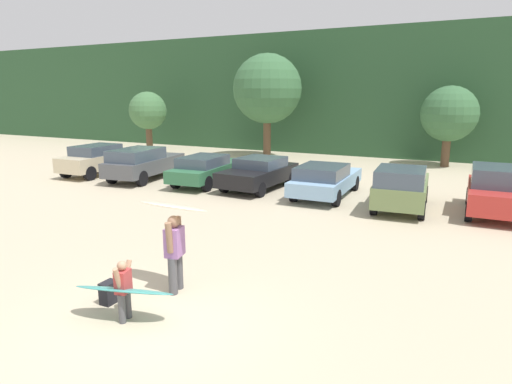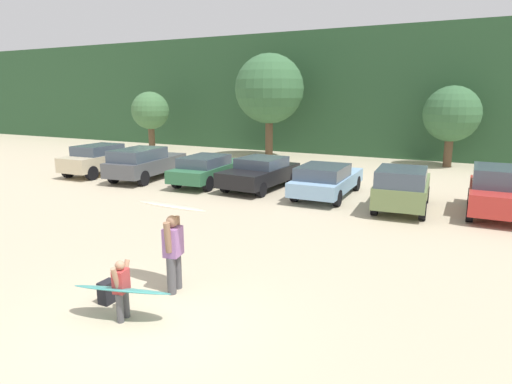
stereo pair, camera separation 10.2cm
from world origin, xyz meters
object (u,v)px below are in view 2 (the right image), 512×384
parked_car_black (260,172)px  backpack_dropped (108,292)px  parked_car_forest_green (209,168)px  person_adult (173,249)px  person_child (122,287)px  surfboard_teal (122,290)px  parked_car_dark_gray (145,162)px  parked_car_sky_blue (326,179)px  parked_car_red (497,191)px  parked_car_olive_green (402,187)px  parked_car_champagne (98,159)px  surfboard_cream (171,206)px

parked_car_black → backpack_dropped: (2.14, -11.14, -0.50)m
parked_car_forest_green → person_adult: size_ratio=2.94×
person_child → surfboard_teal: size_ratio=0.59×
parked_car_dark_gray → parked_car_black: bearing=-89.8°
parked_car_sky_blue → parked_car_red: (6.08, -0.00, 0.15)m
surfboard_teal → backpack_dropped: 0.92m
surfboard_teal → person_adult: bearing=-109.9°
parked_car_black → surfboard_teal: parked_car_black is taller
parked_car_olive_green → person_adult: 9.62m
parked_car_champagne → person_child: size_ratio=3.51×
parked_car_forest_green → backpack_dropped: size_ratio=10.84×
parked_car_forest_green → surfboard_cream: (5.49, -9.80, 1.09)m
person_child → surfboard_teal: person_child is taller
parked_car_black → parked_car_sky_blue: bearing=-91.1°
parked_car_sky_blue → parked_car_olive_green: bearing=-105.8°
parked_car_black → parked_car_sky_blue: parked_car_black is taller
parked_car_black → parked_car_red: (9.20, -0.23, 0.14)m
parked_car_red → surfboard_cream: size_ratio=2.18×
parked_car_champagne → surfboard_cream: bearing=-130.7°
parked_car_sky_blue → backpack_dropped: parked_car_sky_blue is taller
surfboard_teal → parked_car_olive_green: bearing=-123.1°
parked_car_champagne → surfboard_cream: size_ratio=2.27×
parked_car_forest_green → surfboard_teal: (5.51, -11.35, -0.14)m
person_child → backpack_dropped: person_child is taller
parked_car_sky_blue → surfboard_teal: parked_car_sky_blue is taller
parked_car_champagne → parked_car_black: 9.05m
surfboard_cream → parked_car_champagne: bearing=-35.2°
surfboard_cream → backpack_dropped: 2.12m
parked_car_sky_blue → parked_car_red: parked_car_red is taller
person_child → surfboard_teal: 0.07m
parked_car_dark_gray → parked_car_olive_green: (12.15, -0.31, -0.01)m
parked_car_sky_blue → parked_car_dark_gray: bearing=91.8°
parked_car_forest_green → parked_car_champagne: bearing=91.4°
parked_car_dark_gray → surfboard_teal: bearing=-147.3°
surfboard_cream → surfboard_teal: 1.98m
surfboard_teal → surfboard_cream: bearing=-104.9°
parked_car_olive_green → person_child: parked_car_olive_green is taller
parked_car_forest_green → parked_car_red: 11.81m
parked_car_olive_green → person_adult: (-3.19, -9.08, 0.10)m
parked_car_red → person_adult: parked_car_red is taller
person_child → backpack_dropped: bearing=-37.9°
parked_car_champagne → parked_car_red: parked_car_red is taller
parked_car_dark_gray → person_adult: bearing=-143.0°
parked_car_dark_gray → surfboard_teal: size_ratio=2.42×
parked_car_forest_green → parked_car_dark_gray: bearing=95.6°
parked_car_champagne → person_child: 16.08m
parked_car_dark_gray → parked_car_sky_blue: size_ratio=1.02×
parked_car_forest_green → parked_car_red: (11.81, -0.07, 0.13)m
person_adult → parked_car_black: bearing=-85.2°
surfboard_cream → parked_car_black: bearing=-71.3°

